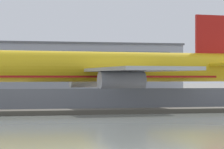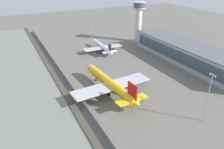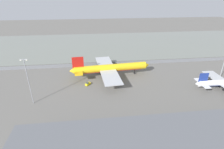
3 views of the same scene
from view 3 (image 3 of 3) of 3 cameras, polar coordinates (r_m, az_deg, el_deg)
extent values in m
plane|color=#66635E|center=(111.47, 2.33, -0.07)|extent=(500.00, 500.00, 0.00)
cube|color=gray|center=(177.60, -1.27, 9.85)|extent=(320.00, 98.00, 0.01)
cube|color=#474238|center=(129.94, 0.93, 3.93)|extent=(320.00, 3.00, 0.50)
cube|color=slate|center=(125.41, 1.20, 3.62)|extent=(280.00, 0.08, 2.63)
cylinder|color=slate|center=(125.41, 1.20, 3.62)|extent=(0.10, 0.10, 2.63)
cylinder|color=yellow|center=(107.46, -0.39, 2.20)|extent=(44.73, 8.07, 4.54)
cone|color=yellow|center=(113.93, 11.31, 3.08)|extent=(3.29, 4.54, 4.31)
cone|color=yellow|center=(105.93, -12.97, 1.14)|extent=(3.27, 4.31, 4.09)
cube|color=#232D3D|center=(112.63, 9.91, 3.25)|extent=(2.80, 4.05, 1.36)
cube|color=red|center=(107.97, -0.39, 1.59)|extent=(38.00, 6.63, 0.82)
cube|color=#B7BABF|center=(117.05, -2.46, 3.89)|extent=(11.46, 22.07, 0.45)
cube|color=#B7BABF|center=(97.80, -0.47, -0.65)|extent=(11.46, 22.07, 0.45)
cylinder|color=#B7BABF|center=(116.24, -1.66, 2.96)|extent=(6.41, 2.99, 2.50)
cylinder|color=#B7BABF|center=(100.19, 0.10, -0.92)|extent=(6.41, 2.99, 2.50)
cube|color=red|center=(104.07, -11.06, 3.61)|extent=(6.70, 1.07, 7.72)
cube|color=yellow|center=(109.29, -10.93, 2.32)|extent=(5.06, 8.16, 0.36)
cube|color=yellow|center=(102.11, -10.81, 0.62)|extent=(5.06, 8.16, 0.36)
cylinder|color=black|center=(112.67, 7.42, 1.12)|extent=(0.32, 0.32, 2.66)
cylinder|color=black|center=(113.22, 7.38, 0.51)|extent=(1.31, 0.60, 1.27)
cylinder|color=black|center=(110.59, -2.20, 0.84)|extent=(0.36, 0.36, 2.66)
cylinder|color=black|center=(111.15, -2.19, 0.22)|extent=(1.54, 1.13, 1.46)
cylinder|color=black|center=(106.33, -1.79, -0.22)|extent=(0.36, 0.36, 2.66)
cylinder|color=black|center=(106.92, -1.78, -0.86)|extent=(1.54, 1.13, 1.46)
cone|color=white|center=(102.76, 26.02, -2.73)|extent=(2.17, 2.97, 2.93)
cube|color=#B7BABF|center=(117.02, 30.60, -0.63)|extent=(7.38, 15.59, 0.33)
cylinder|color=#B7BABF|center=(117.12, 31.20, -1.33)|extent=(4.54, 1.88, 1.79)
cube|color=navy|center=(102.90, 27.71, -1.03)|extent=(4.84, 0.48, 5.53)
cube|color=white|center=(106.23, 26.61, -1.80)|extent=(3.33, 5.73, 0.26)
cube|color=white|center=(102.08, 28.18, -3.24)|extent=(3.33, 5.73, 0.26)
cylinder|color=black|center=(113.28, 31.75, -2.96)|extent=(0.26, 0.26, 1.90)
cylinder|color=black|center=(113.68, 31.64, -3.39)|extent=(1.06, 0.75, 1.05)
cylinder|color=black|center=(110.96, 32.73, -3.79)|extent=(0.26, 0.26, 1.90)
cylinder|color=black|center=(111.36, 32.62, -4.21)|extent=(1.06, 0.75, 1.05)
cube|color=yellow|center=(99.86, -7.86, -3.07)|extent=(3.30, 3.47, 1.11)
cube|color=#283847|center=(99.22, -8.04, -2.75)|extent=(1.70, 1.68, 0.50)
cylinder|color=black|center=(99.01, -7.92, -3.60)|extent=(0.62, 0.67, 0.70)
cylinder|color=black|center=(99.83, -8.51, -3.39)|extent=(0.62, 0.67, 0.70)
cylinder|color=black|center=(100.29, -7.18, -3.15)|extent=(0.62, 0.67, 0.70)
cylinder|color=black|center=(101.10, -7.77, -2.94)|extent=(0.62, 0.67, 0.70)
cube|color=#3D4C5B|center=(63.86, 18.04, -16.32)|extent=(86.88, 0.16, 7.54)
cube|color=#5B5E63|center=(53.10, 23.83, -19.05)|extent=(95.04, 22.36, 0.50)
cylinder|color=#93969B|center=(117.06, 32.54, 2.39)|extent=(0.36, 0.36, 20.09)
cylinder|color=#93969B|center=(86.98, -25.53, -2.30)|extent=(0.36, 0.36, 22.44)
cube|color=#93969B|center=(82.90, -26.95, 4.42)|extent=(3.20, 0.24, 0.24)
cube|color=silver|center=(82.58, -26.13, 4.29)|extent=(0.60, 0.40, 0.44)
cube|color=silver|center=(83.42, -27.68, 4.17)|extent=(0.60, 0.40, 0.44)
camera|label=1|loc=(183.46, 1.57, 11.63)|focal=85.00mm
camera|label=2|loc=(163.03, -39.83, 24.09)|focal=35.00mm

